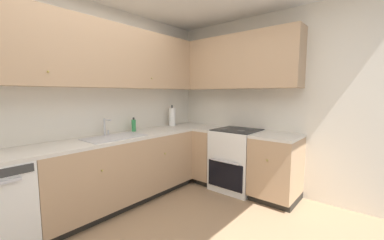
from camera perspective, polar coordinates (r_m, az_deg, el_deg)
The scene contains 13 objects.
wall_back at distance 3.19m, azimuth -26.21°, elevation 3.12°, with size 4.19×0.05×2.55m, color silver.
wall_right at distance 3.63m, azimuth 17.97°, elevation 3.79°, with size 0.05×3.17×2.55m, color silver.
lower_cabinets_back at distance 3.25m, azimuth -16.37°, elevation -11.60°, with size 2.08×0.62×0.85m.
countertop_back at distance 3.14m, azimuth -16.63°, elevation -4.00°, with size 3.28×0.60×0.04m, color beige.
lower_cabinets_right at distance 3.51m, azimuth 14.07°, elevation -10.19°, with size 0.62×1.48×0.85m.
countertop_right at distance 3.41m, azimuth 14.25°, elevation -3.13°, with size 0.60×1.48×0.03m.
oven_range at distance 3.62m, azimuth 10.76°, elevation -9.22°, with size 0.68×0.62×1.03m.
upper_cabinets_back at distance 3.17m, azimuth -21.18°, elevation 14.35°, with size 2.96×0.34×0.78m.
upper_cabinets_right at distance 3.72m, azimuth 9.54°, elevation 13.43°, with size 0.32×2.03×0.78m.
sink at distance 3.06m, azimuth -18.14°, elevation -4.76°, with size 0.72×0.40×0.10m.
faucet at distance 3.21m, azimuth -20.14°, elevation -1.24°, with size 0.07×0.16×0.22m.
soap_bottle at distance 3.46m, azimuth -13.91°, elevation -1.25°, with size 0.06×0.06×0.20m.
paper_towel_roll at distance 3.92m, azimuth -4.82°, elevation 0.73°, with size 0.11×0.11×0.36m.
Camera 1 is at (-1.29, -1.36, 1.42)m, focal length 22.06 mm.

